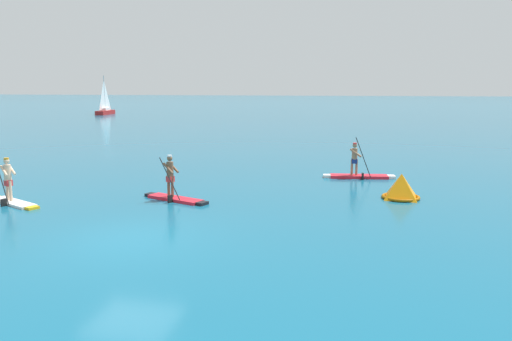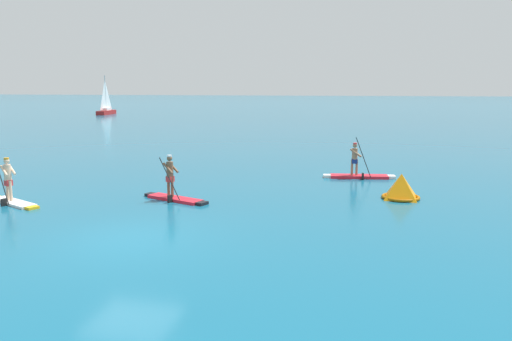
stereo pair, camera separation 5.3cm
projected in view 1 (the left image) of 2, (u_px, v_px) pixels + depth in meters
name	position (u px, v px, depth m)	size (l,w,h in m)	color
ground	(130.00, 240.00, 14.11)	(440.00, 440.00, 0.00)	#145B7A
paddleboarder_near_left	(11.00, 193.00, 18.38)	(2.90, 1.63, 1.75)	white
paddleboarder_mid_center	(174.00, 190.00, 18.95)	(2.91, 1.47, 1.75)	red
paddleboarder_far_right	(358.00, 172.00, 23.59)	(3.40, 1.08, 2.00)	red
race_marker_buoy	(401.00, 188.00, 19.21)	(1.72, 1.72, 0.98)	orange
sailboat_left_horizon	(105.00, 109.00, 76.57)	(1.96, 5.26, 5.95)	#A51E1E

